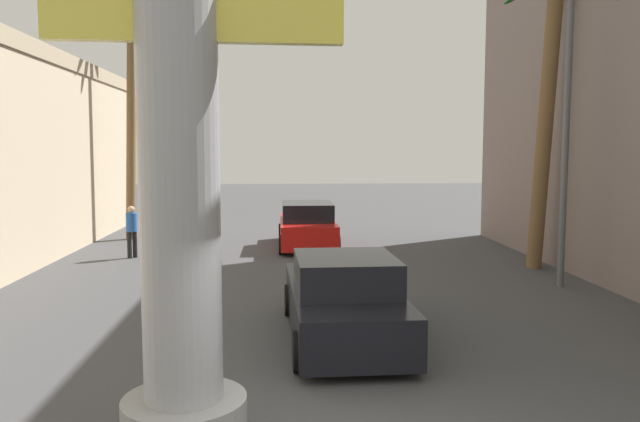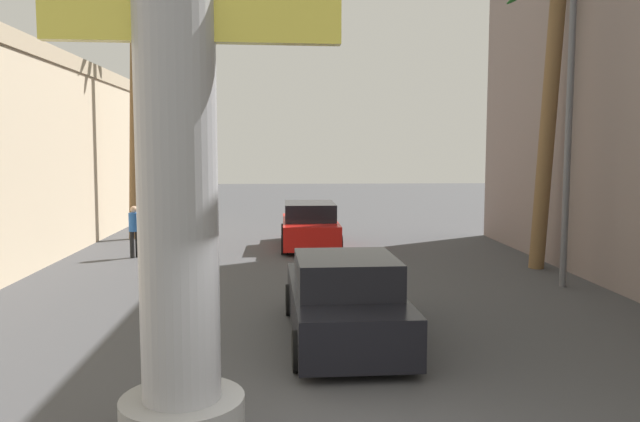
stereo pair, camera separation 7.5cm
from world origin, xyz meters
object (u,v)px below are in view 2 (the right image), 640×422
object	(u,v)px
car_lead	(344,301)
palm_tree_far_left	(132,87)
neon_sign_pole	(175,59)
car_far	(310,226)
street_lamp	(553,97)
palm_tree_mid_right	(550,100)
pedestrian_far_left	(134,228)

from	to	relation	value
car_lead	palm_tree_far_left	xyz separation A→B (m)	(-6.80, 13.21, 5.04)
neon_sign_pole	palm_tree_far_left	size ratio (longest dim) A/B	1.09
car_far	palm_tree_far_left	bearing A→B (deg)	159.29
car_lead	street_lamp	bearing A→B (deg)	36.31
street_lamp	palm_tree_mid_right	size ratio (longest dim) A/B	0.93
neon_sign_pole	car_lead	xyz separation A→B (m)	(2.17, 4.24, -3.65)
car_far	palm_tree_mid_right	bearing A→B (deg)	-34.36
pedestrian_far_left	street_lamp	bearing A→B (deg)	-23.24
palm_tree_mid_right	car_lead	bearing A→B (deg)	-135.29
car_lead	car_far	bearing A→B (deg)	91.11
neon_sign_pole	car_far	world-z (taller)	neon_sign_pole
car_lead	palm_tree_far_left	world-z (taller)	palm_tree_far_left
palm_tree_mid_right	pedestrian_far_left	size ratio (longest dim) A/B	5.08
street_lamp	palm_tree_far_left	world-z (taller)	palm_tree_far_left
neon_sign_pole	street_lamp	bearing A→B (deg)	47.26
street_lamp	car_lead	xyz separation A→B (m)	(-5.44, -4.00, -3.96)
neon_sign_pole	palm_tree_far_left	xyz separation A→B (m)	(-4.63, 17.45, 1.39)
neon_sign_pole	palm_tree_mid_right	size ratio (longest dim) A/B	1.17
street_lamp	pedestrian_far_left	world-z (taller)	street_lamp
car_far	pedestrian_far_left	xyz separation A→B (m)	(-5.60, -1.89, 0.22)
palm_tree_mid_right	car_far	bearing A→B (deg)	145.64
neon_sign_pole	car_lead	distance (m)	6.00
car_lead	car_far	xyz separation A→B (m)	(-0.21, 10.72, 0.03)
car_lead	palm_tree_far_left	distance (m)	15.69
car_lead	palm_tree_mid_right	world-z (taller)	palm_tree_mid_right
car_far	pedestrian_far_left	distance (m)	5.91
street_lamp	palm_tree_far_left	size ratio (longest dim) A/B	0.86
car_far	palm_tree_mid_right	size ratio (longest dim) A/B	0.54
neon_sign_pole	palm_tree_mid_right	xyz separation A→B (m)	(8.49, 10.50, 0.42)
street_lamp	neon_sign_pole	bearing A→B (deg)	-132.74
car_lead	palm_tree_mid_right	xyz separation A→B (m)	(6.32, 6.25, 4.07)
palm_tree_mid_right	palm_tree_far_left	size ratio (longest dim) A/B	0.93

